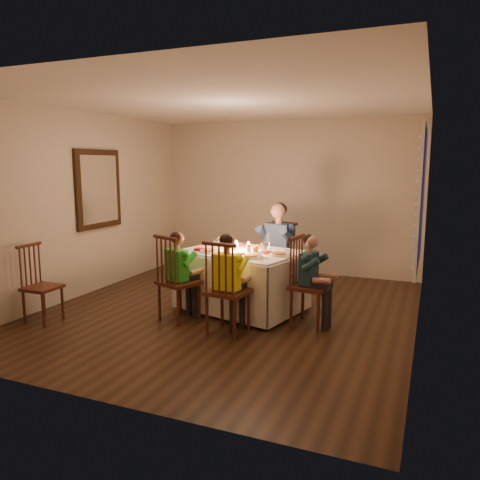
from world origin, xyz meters
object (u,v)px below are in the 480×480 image
at_px(dining_table, 242,268).
at_px(chair_extra, 45,321).
at_px(chair_end, 310,325).
at_px(child_teal, 310,325).
at_px(serving_bowl, 221,242).
at_px(adult, 277,295).
at_px(child_yellow, 228,332).
at_px(child_green, 180,319).
at_px(chair_near_left, 180,319).
at_px(chair_adult, 277,295).
at_px(chair_near_right, 228,332).

distance_m(dining_table, chair_extra, 2.48).
bearing_deg(chair_extra, dining_table, -57.26).
bearing_deg(dining_table, chair_end, -1.90).
height_order(dining_table, chair_end, dining_table).
bearing_deg(dining_table, child_teal, -1.90).
relative_size(child_teal, serving_bowl, 5.26).
relative_size(dining_table, chair_end, 1.60).
relative_size(adult, child_teal, 1.24).
distance_m(dining_table, chair_end, 1.15).
height_order(child_yellow, child_teal, child_yellow).
relative_size(chair_extra, child_green, 0.87).
xyz_separation_m(dining_table, child_teal, (0.97, -0.26, -0.55)).
relative_size(chair_end, child_yellow, 0.94).
xyz_separation_m(chair_near_left, child_green, (0.00, 0.00, 0.00)).
bearing_deg(chair_adult, dining_table, -90.89).
relative_size(child_green, child_yellow, 0.96).
xyz_separation_m(chair_near_left, child_teal, (1.51, 0.41, 0.00)).
distance_m(chair_extra, child_green, 1.62).
bearing_deg(chair_extra, child_teal, -71.04).
relative_size(chair_near_right, child_green, 0.97).
xyz_separation_m(dining_table, chair_end, (0.97, -0.26, -0.55)).
xyz_separation_m(chair_end, serving_bowl, (-1.43, 0.63, 0.79)).
bearing_deg(child_teal, dining_table, 82.21).
height_order(chair_adult, child_yellow, child_yellow).
xyz_separation_m(chair_extra, adult, (2.24, 2.15, 0.00)).
distance_m(chair_extra, serving_bowl, 2.44).
relative_size(chair_near_right, child_teal, 0.98).
height_order(chair_near_left, adult, adult).
bearing_deg(dining_table, chair_adult, 88.14).
bearing_deg(adult, chair_near_right, -77.25).
distance_m(chair_near_left, serving_bowl, 1.31).
relative_size(chair_adult, child_yellow, 0.94).
height_order(dining_table, adult, dining_table).
bearing_deg(dining_table, child_yellow, -64.75).
bearing_deg(chair_near_left, child_green, -0.00).
distance_m(chair_near_left, chair_end, 1.56).
relative_size(dining_table, chair_near_left, 1.60).
bearing_deg(chair_extra, chair_near_left, -66.64).
height_order(chair_adult, chair_end, same).
bearing_deg(adult, child_teal, -40.79).
xyz_separation_m(dining_table, chair_extra, (-2.02, -1.34, -0.55)).
height_order(chair_extra, child_teal, child_teal).
relative_size(chair_adult, child_green, 0.97).
distance_m(chair_adult, child_teal, 1.31).
relative_size(child_green, child_teal, 1.00).
bearing_deg(child_green, chair_adult, -97.14).
xyz_separation_m(chair_near_right, child_green, (-0.71, 0.16, 0.00)).
distance_m(chair_near_right, chair_end, 0.98).
distance_m(chair_near_left, chair_extra, 1.62).
height_order(chair_end, serving_bowl, serving_bowl).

